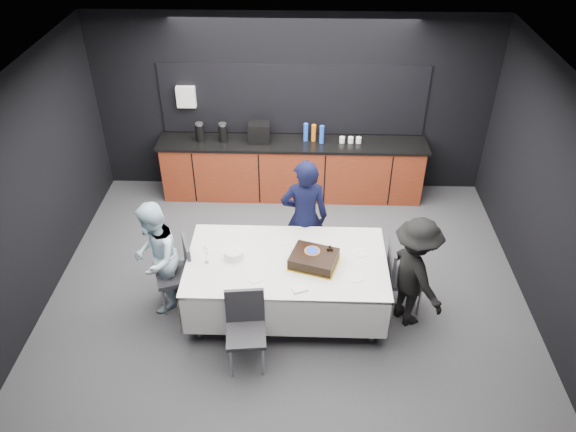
{
  "coord_description": "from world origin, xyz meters",
  "views": [
    {
      "loc": [
        0.18,
        -5.38,
        4.96
      ],
      "look_at": [
        0.0,
        0.1,
        1.05
      ],
      "focal_mm": 35.0,
      "sensor_mm": 36.0,
      "label": 1
    }
  ],
  "objects_px": {
    "chair_near": "(246,324)",
    "plate_stack": "(234,254)",
    "champagne_flute": "(205,251)",
    "person_left": "(155,258)",
    "chair_left": "(180,269)",
    "chair_right": "(399,272)",
    "cake_assembly": "(314,259)",
    "person_center": "(304,218)",
    "party_table": "(287,269)",
    "person_right": "(414,273)"
  },
  "relations": [
    {
      "from": "plate_stack",
      "to": "champagne_flute",
      "type": "bearing_deg",
      "value": -162.2
    },
    {
      "from": "party_table",
      "to": "chair_right",
      "type": "bearing_deg",
      "value": 4.63
    },
    {
      "from": "plate_stack",
      "to": "chair_left",
      "type": "xyz_separation_m",
      "value": [
        -0.68,
        0.06,
        -0.3
      ]
    },
    {
      "from": "person_left",
      "to": "champagne_flute",
      "type": "bearing_deg",
      "value": 76.13
    },
    {
      "from": "plate_stack",
      "to": "chair_left",
      "type": "height_order",
      "value": "chair_left"
    },
    {
      "from": "person_right",
      "to": "champagne_flute",
      "type": "bearing_deg",
      "value": 59.54
    },
    {
      "from": "champagne_flute",
      "to": "person_right",
      "type": "relative_size",
      "value": 0.16
    },
    {
      "from": "party_table",
      "to": "chair_near",
      "type": "bearing_deg",
      "value": -117.89
    },
    {
      "from": "cake_assembly",
      "to": "plate_stack",
      "type": "relative_size",
      "value": 2.94
    },
    {
      "from": "chair_left",
      "to": "chair_right",
      "type": "xyz_separation_m",
      "value": [
        2.64,
        0.02,
        0.0
      ]
    },
    {
      "from": "chair_left",
      "to": "chair_near",
      "type": "bearing_deg",
      "value": -44.89
    },
    {
      "from": "chair_left",
      "to": "chair_right",
      "type": "relative_size",
      "value": 1.0
    },
    {
      "from": "champagne_flute",
      "to": "chair_right",
      "type": "height_order",
      "value": "champagne_flute"
    },
    {
      "from": "cake_assembly",
      "to": "person_center",
      "type": "bearing_deg",
      "value": 97.87
    },
    {
      "from": "chair_left",
      "to": "person_right",
      "type": "height_order",
      "value": "person_right"
    },
    {
      "from": "party_table",
      "to": "person_left",
      "type": "bearing_deg",
      "value": 178.04
    },
    {
      "from": "chair_right",
      "to": "chair_near",
      "type": "xyz_separation_m",
      "value": [
        -1.76,
        -0.89,
        0.0
      ]
    },
    {
      "from": "person_right",
      "to": "party_table",
      "type": "bearing_deg",
      "value": 56.24
    },
    {
      "from": "chair_right",
      "to": "person_center",
      "type": "height_order",
      "value": "person_center"
    },
    {
      "from": "person_left",
      "to": "chair_right",
      "type": "bearing_deg",
      "value": 88.12
    },
    {
      "from": "chair_near",
      "to": "plate_stack",
      "type": "bearing_deg",
      "value": 103.75
    },
    {
      "from": "chair_left",
      "to": "person_center",
      "type": "height_order",
      "value": "person_center"
    },
    {
      "from": "chair_near",
      "to": "person_right",
      "type": "bearing_deg",
      "value": 19.71
    },
    {
      "from": "chair_right",
      "to": "champagne_flute",
      "type": "bearing_deg",
      "value": -175.55
    },
    {
      "from": "party_table",
      "to": "person_left",
      "type": "distance_m",
      "value": 1.55
    },
    {
      "from": "chair_near",
      "to": "person_left",
      "type": "bearing_deg",
      "value": 143.61
    },
    {
      "from": "champagne_flute",
      "to": "person_left",
      "type": "xyz_separation_m",
      "value": [
        -0.63,
        0.12,
        -0.21
      ]
    },
    {
      "from": "party_table",
      "to": "champagne_flute",
      "type": "distance_m",
      "value": 0.97
    },
    {
      "from": "cake_assembly",
      "to": "person_center",
      "type": "relative_size",
      "value": 0.39
    },
    {
      "from": "cake_assembly",
      "to": "chair_near",
      "type": "relative_size",
      "value": 0.71
    },
    {
      "from": "plate_stack",
      "to": "chair_left",
      "type": "relative_size",
      "value": 0.24
    },
    {
      "from": "plate_stack",
      "to": "champagne_flute",
      "type": "height_order",
      "value": "champagne_flute"
    },
    {
      "from": "chair_near",
      "to": "person_center",
      "type": "height_order",
      "value": "person_center"
    },
    {
      "from": "person_center",
      "to": "person_left",
      "type": "bearing_deg",
      "value": 18.74
    },
    {
      "from": "person_center",
      "to": "person_right",
      "type": "xyz_separation_m",
      "value": [
        1.26,
        -0.89,
        -0.11
      ]
    },
    {
      "from": "champagne_flute",
      "to": "person_left",
      "type": "relative_size",
      "value": 0.15
    },
    {
      "from": "cake_assembly",
      "to": "chair_left",
      "type": "relative_size",
      "value": 0.71
    },
    {
      "from": "chair_near",
      "to": "chair_left",
      "type": "bearing_deg",
      "value": 135.11
    },
    {
      "from": "party_table",
      "to": "plate_stack",
      "type": "distance_m",
      "value": 0.64
    },
    {
      "from": "person_right",
      "to": "person_center",
      "type": "bearing_deg",
      "value": 25.49
    },
    {
      "from": "person_right",
      "to": "person_left",
      "type": "bearing_deg",
      "value": 57.47
    },
    {
      "from": "chair_left",
      "to": "chair_near",
      "type": "height_order",
      "value": "same"
    },
    {
      "from": "champagne_flute",
      "to": "person_right",
      "type": "distance_m",
      "value": 2.39
    },
    {
      "from": "party_table",
      "to": "chair_right",
      "type": "distance_m",
      "value": 1.35
    },
    {
      "from": "person_center",
      "to": "chair_near",
      "type": "bearing_deg",
      "value": 64.79
    },
    {
      "from": "chair_near",
      "to": "person_left",
      "type": "height_order",
      "value": "person_left"
    },
    {
      "from": "party_table",
      "to": "person_right",
      "type": "xyz_separation_m",
      "value": [
        1.46,
        -0.11,
        0.08
      ]
    },
    {
      "from": "chair_left",
      "to": "chair_near",
      "type": "distance_m",
      "value": 1.24
    },
    {
      "from": "chair_near",
      "to": "person_left",
      "type": "distance_m",
      "value": 1.42
    },
    {
      "from": "champagne_flute",
      "to": "chair_right",
      "type": "xyz_separation_m",
      "value": [
        2.27,
        0.18,
        -0.4
      ]
    }
  ]
}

